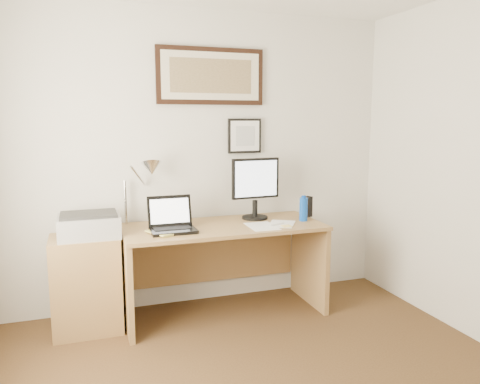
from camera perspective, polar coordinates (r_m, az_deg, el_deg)
name	(u,v)px	position (r m, az deg, el deg)	size (l,w,h in m)	color
wall_back	(194,160)	(4.02, -5.65, 3.91)	(3.50, 0.02, 2.50)	silver
side_cabinet	(87,284)	(3.78, -18.20, -10.57)	(0.50, 0.40, 0.73)	olive
water_bottle	(303,209)	(3.95, 7.75, -2.11)	(0.07, 0.07, 0.20)	#0D46B3
bottle_cap	(304,197)	(3.93, 7.78, -0.56)	(0.04, 0.04, 0.02)	#0D46B3
speaker	(307,207)	(4.12, 8.11, -1.77)	(0.08, 0.07, 0.18)	black
paper_sheet_a	(262,226)	(3.73, 2.68, -4.20)	(0.22, 0.31, 0.00)	white
paper_sheet_b	(282,224)	(3.82, 5.09, -3.89)	(0.20, 0.28, 0.00)	white
sticky_pad	(286,226)	(3.73, 5.68, -4.15)	(0.07, 0.07, 0.01)	#F0D371
marker_pen	(277,224)	(3.78, 4.52, -3.94)	(0.02, 0.02, 0.14)	white
book	(154,234)	(3.50, -10.47, -5.10)	(0.17, 0.24, 0.02)	#C7C25D
desk	(221,250)	(3.92, -2.36, -7.14)	(1.60, 0.70, 0.75)	olive
laptop	(172,223)	(3.61, -8.30, -3.80)	(0.34, 0.29, 0.26)	black
lcd_monitor	(255,185)	(3.96, 1.89, 0.82)	(0.42, 0.22, 0.52)	black
printer	(89,225)	(3.64, -17.92, -3.87)	(0.44, 0.34, 0.18)	#9F9FA1
desk_lamp	(149,171)	(3.76, -11.04, 2.49)	(0.29, 0.27, 0.53)	silver
picture_large	(211,76)	(4.03, -3.57, 13.92)	(0.92, 0.04, 0.47)	black
picture_small	(245,136)	(4.10, 0.56, 6.86)	(0.30, 0.03, 0.30)	black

